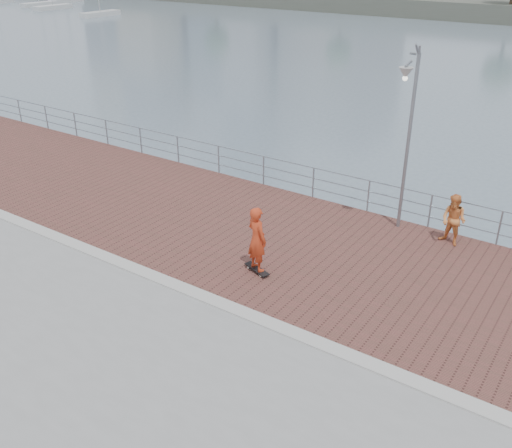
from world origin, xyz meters
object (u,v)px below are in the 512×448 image
Objects in this scene: skateboarder at (257,239)px; bystander at (453,220)px; street_lamp at (407,111)px; guardrail at (340,185)px.

bystander is at bearing -110.36° from skateboarder.
skateboarder is (-2.10, -4.35, -2.77)m from street_lamp.
street_lamp is (2.30, -0.89, 3.09)m from guardrail.
street_lamp is 3.45× the size of bystander.
guardrail is 7.34× the size of street_lamp.
guardrail is 21.51× the size of skateboarder.
bystander is at bearing -10.29° from guardrail.
guardrail is 3.95m from street_lamp.
guardrail is at bearing 158.84° from street_lamp.
skateboarder is (0.20, -5.24, 0.32)m from guardrail.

